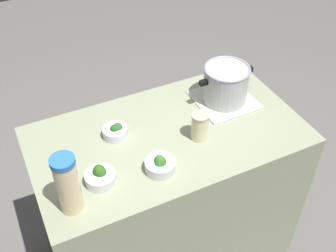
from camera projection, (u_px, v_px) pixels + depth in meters
The scene contains 9 objects.
ground_plane at pixel (168, 245), 2.59m from camera, with size 8.00×8.00×0.00m, color slate.
counter_slab at pixel (168, 197), 2.28m from camera, with size 1.30×0.72×0.94m, color #979E7E.
dish_cloth at pixel (224, 100), 2.16m from camera, with size 0.29×0.30×0.01m, color beige.
cooking_pot at pixel (226, 84), 2.09m from camera, with size 0.30×0.23×0.19m.
lemonade_pitcher at pixel (68, 184), 1.56m from camera, with size 0.09×0.09×0.28m.
mason_jar at pixel (200, 126), 1.91m from camera, with size 0.08×0.08×0.14m.
broccoli_bowl_front at pixel (160, 165), 1.78m from camera, with size 0.13×0.13×0.08m.
broccoli_bowl_center at pixel (100, 176), 1.73m from camera, with size 0.13×0.13×0.09m.
broccoli_bowl_back at pixel (116, 131), 1.94m from camera, with size 0.12×0.12×0.07m.
Camera 1 is at (-0.63, -1.31, 2.27)m, focal length 44.56 mm.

